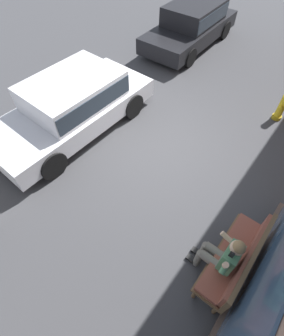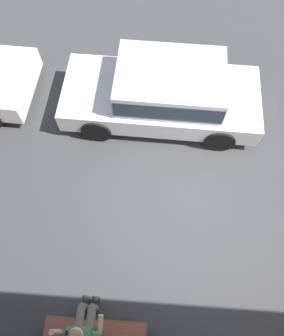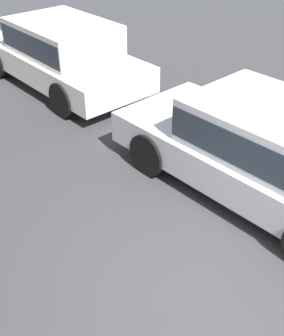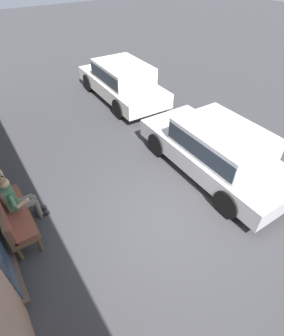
{
  "view_description": "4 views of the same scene",
  "coord_description": "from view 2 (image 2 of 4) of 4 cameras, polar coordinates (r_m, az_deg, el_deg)",
  "views": [
    {
      "loc": [
        3.89,
        2.6,
        4.89
      ],
      "look_at": [
        1.37,
        0.61,
        0.88
      ],
      "focal_mm": 28.0,
      "sensor_mm": 36.0,
      "label": 1
    },
    {
      "loc": [
        0.93,
        2.6,
        6.55
      ],
      "look_at": [
        1.1,
        -0.01,
        1.17
      ],
      "focal_mm": 35.0,
      "sensor_mm": 36.0,
      "label": 2
    },
    {
      "loc": [
        -1.67,
        2.6,
        3.83
      ],
      "look_at": [
        1.1,
        -0.08,
        1.2
      ],
      "focal_mm": 45.0,
      "sensor_mm": 36.0,
      "label": 3
    },
    {
      "loc": [
        -2.75,
        2.6,
        4.77
      ],
      "look_at": [
        0.8,
        0.2,
        1.13
      ],
      "focal_mm": 28.0,
      "sensor_mm": 36.0,
      "label": 4
    }
  ],
  "objects": [
    {
      "name": "ground_plane",
      "position": [
        7.11,
        8.91,
        -4.73
      ],
      "size": [
        60.0,
        60.0,
        0.0
      ],
      "primitive_type": "plane",
      "color": "#38383A"
    },
    {
      "name": "parked_car_mid",
      "position": [
        7.47,
        4.0,
        13.21
      ],
      "size": [
        4.46,
        2.04,
        1.4
      ],
      "color": "silver",
      "rests_on": "ground_plane"
    },
    {
      "name": "person_on_phone",
      "position": [
        5.92,
        -10.35,
        -25.65
      ],
      "size": [
        0.73,
        0.74,
        1.35
      ],
      "color": "#6B665B",
      "rests_on": "ground_plane"
    }
  ]
}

